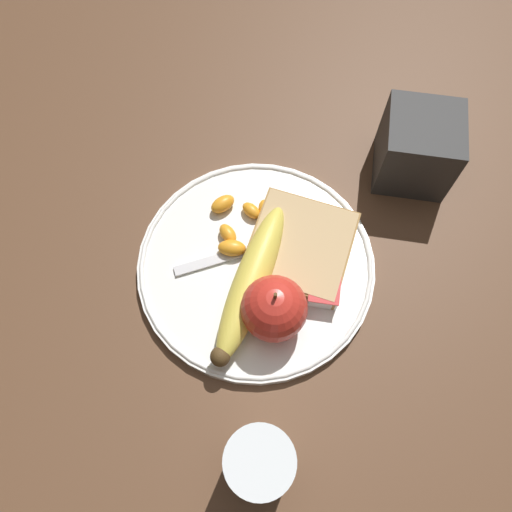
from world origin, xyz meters
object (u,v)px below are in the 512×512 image
object	(u,v)px
apple	(274,308)
bread_slice	(300,246)
plate	(256,264)
condiment_caddy	(417,148)
banana	(249,282)
jam_packet	(324,289)
juice_glass	(259,463)
fork	(257,250)

from	to	relation	value
apple	bread_slice	bearing A→B (deg)	167.76
plate	condiment_caddy	bearing A→B (deg)	134.00
banana	jam_packet	world-z (taller)	banana
juice_glass	jam_packet	size ratio (longest dim) A/B	2.18
apple	banana	distance (m)	0.05
juice_glass	banana	world-z (taller)	juice_glass
juice_glass	condiment_caddy	xyz separation A→B (m)	(-0.39, 0.14, 0.00)
banana	fork	world-z (taller)	banana
plate	condiment_caddy	xyz separation A→B (m)	(-0.17, 0.17, 0.04)
plate	banana	distance (m)	0.04
jam_packet	apple	bearing A→B (deg)	-52.55
juice_glass	bread_slice	xyz separation A→B (m)	(-0.24, 0.01, -0.02)
juice_glass	banana	bearing A→B (deg)	-167.75
plate	banana	xyz separation A→B (m)	(0.03, -0.00, 0.02)
juice_glass	apple	size ratio (longest dim) A/B	1.14
apple	bread_slice	size ratio (longest dim) A/B	0.59
fork	juice_glass	bearing A→B (deg)	-107.48
banana	bread_slice	distance (m)	0.08
fork	jam_packet	size ratio (longest dim) A/B	3.80
apple	jam_packet	size ratio (longest dim) A/B	1.92
bread_slice	jam_packet	size ratio (longest dim) A/B	3.27
banana	condiment_caddy	distance (m)	0.27
banana	condiment_caddy	xyz separation A→B (m)	(-0.20, 0.18, 0.01)
apple	jam_packet	distance (m)	0.07
banana	apple	bearing A→B (deg)	45.23
condiment_caddy	apple	bearing A→B (deg)	-31.94
apple	condiment_caddy	xyz separation A→B (m)	(-0.23, 0.15, -0.00)
banana	jam_packet	distance (m)	0.09
juice_glass	banana	size ratio (longest dim) A/B	0.46
banana	bread_slice	size ratio (longest dim) A/B	1.46
plate	juice_glass	bearing A→B (deg)	9.76
fork	bread_slice	bearing A→B (deg)	-18.06
banana	bread_slice	world-z (taller)	banana
bread_slice	fork	world-z (taller)	bread_slice
apple	condiment_caddy	distance (m)	0.27
juice_glass	bread_slice	bearing A→B (deg)	177.27
fork	condiment_caddy	size ratio (longest dim) A/B	1.73
bread_slice	condiment_caddy	xyz separation A→B (m)	(-0.14, 0.13, 0.02)
banana	jam_packet	size ratio (longest dim) A/B	4.77
juice_glass	condiment_caddy	distance (m)	0.41
banana	jam_packet	xyz separation A→B (m)	(-0.01, 0.08, -0.01)
juice_glass	banana	xyz separation A→B (m)	(-0.18, -0.04, -0.01)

